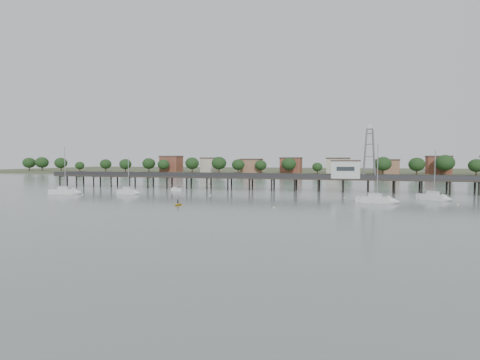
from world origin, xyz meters
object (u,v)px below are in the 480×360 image
object	(u,v)px
sailboat_b	(130,192)
sailboat_d	(381,200)
sailboat_a	(69,192)
yellow_dinghy	(178,205)
white_tender	(177,189)
pier	(262,178)
sailboat_e	(437,198)
lattice_tower	(369,154)

from	to	relation	value
sailboat_b	sailboat_d	bearing A→B (deg)	-1.33
sailboat_a	yellow_dinghy	distance (m)	43.38
sailboat_d	sailboat_a	bearing A→B (deg)	-168.51
sailboat_a	white_tender	world-z (taller)	sailboat_a
pier	yellow_dinghy	bearing A→B (deg)	-99.65
sailboat_e	pier	bearing A→B (deg)	-170.16
sailboat_b	sailboat_d	xyz separation A→B (m)	(64.40, -4.01, -0.02)
lattice_tower	yellow_dinghy	distance (m)	60.37
sailboat_b	sailboat_d	distance (m)	64.53
sailboat_a	sailboat_b	size ratio (longest dim) A/B	1.30
pier	sailboat_a	size ratio (longest dim) A/B	10.86
white_tender	yellow_dinghy	world-z (taller)	yellow_dinghy
lattice_tower	white_tender	size ratio (longest dim) A/B	4.57
sailboat_b	sailboat_e	size ratio (longest dim) A/B	0.87
lattice_tower	white_tender	world-z (taller)	lattice_tower
sailboat_e	sailboat_d	size ratio (longest dim) A/B	0.89
sailboat_e	yellow_dinghy	bearing A→B (deg)	-122.23
lattice_tower	pier	bearing A→B (deg)	-180.00
white_tender	sailboat_b	bearing A→B (deg)	-116.02
sailboat_e	white_tender	world-z (taller)	sailboat_e
pier	yellow_dinghy	world-z (taller)	pier
white_tender	pier	bearing A→B (deg)	23.24
lattice_tower	sailboat_d	size ratio (longest dim) A/B	1.13
lattice_tower	sailboat_d	distance (m)	30.17
pier	yellow_dinghy	size ratio (longest dim) A/B	57.98
lattice_tower	sailboat_a	world-z (taller)	lattice_tower
lattice_tower	sailboat_e	xyz separation A→B (m)	(14.57, -18.90, -10.45)
sailboat_d	sailboat_b	bearing A→B (deg)	-172.11
sailboat_b	white_tender	bearing A→B (deg)	65.58
sailboat_d	pier	bearing A→B (deg)	151.11
pier	sailboat_d	world-z (taller)	sailboat_d
pier	lattice_tower	bearing A→B (deg)	0.00
pier	lattice_tower	distance (m)	32.34
lattice_tower	yellow_dinghy	bearing A→B (deg)	-131.21
pier	sailboat_b	size ratio (longest dim) A/B	14.13
sailboat_a	sailboat_d	bearing A→B (deg)	-13.21
pier	sailboat_b	bearing A→B (deg)	-142.11
pier	yellow_dinghy	xyz separation A→B (m)	(-7.59, -44.64, -3.79)
lattice_tower	sailboat_b	size ratio (longest dim) A/B	1.46
sailboat_b	sailboat_e	xyz separation A→B (m)	(77.22, 5.34, -0.01)
yellow_dinghy	white_tender	bearing A→B (deg)	114.77
pier	lattice_tower	world-z (taller)	lattice_tower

